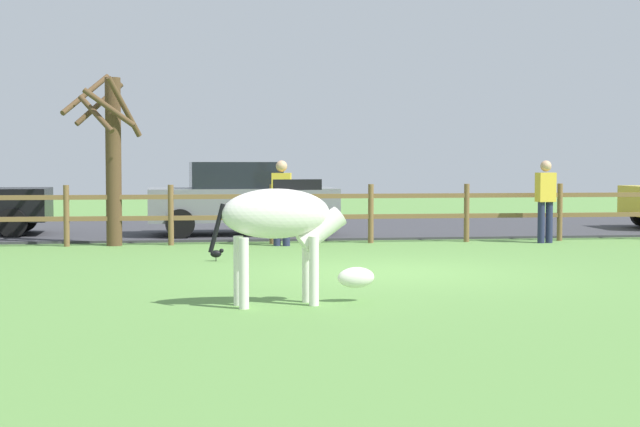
# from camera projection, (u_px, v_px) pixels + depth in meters

# --- Properties ---
(ground_plane) EXTENTS (60.00, 60.00, 0.00)m
(ground_plane) POSITION_uv_depth(u_px,v_px,m) (382.00, 272.00, 13.85)
(ground_plane) COLOR #5B8C42
(parking_asphalt) EXTENTS (28.00, 7.40, 0.05)m
(parking_asphalt) POSITION_uv_depth(u_px,v_px,m) (305.00, 227.00, 23.05)
(parking_asphalt) COLOR #38383D
(parking_asphalt) RESTS_ON ground_plane
(paddock_fence) EXTENTS (21.73, 0.11, 1.17)m
(paddock_fence) POSITION_uv_depth(u_px,v_px,m) (322.00, 210.00, 18.73)
(paddock_fence) COLOR brown
(paddock_fence) RESTS_ON ground_plane
(bare_tree) EXTENTS (1.54, 1.63, 3.37)m
(bare_tree) POSITION_uv_depth(u_px,v_px,m) (111.00, 151.00, 18.18)
(bare_tree) COLOR #513A23
(bare_tree) RESTS_ON ground_plane
(zebra) EXTENTS (1.93, 0.67, 1.41)m
(zebra) POSITION_uv_depth(u_px,v_px,m) (283.00, 223.00, 10.62)
(zebra) COLOR white
(zebra) RESTS_ON ground_plane
(crow_on_grass) EXTENTS (0.21, 0.10, 0.20)m
(crow_on_grass) POSITION_uv_depth(u_px,v_px,m) (217.00, 253.00, 15.40)
(crow_on_grass) COLOR black
(crow_on_grass) RESTS_ON ground_plane
(parked_car_grey) EXTENTS (4.06, 2.00, 1.56)m
(parked_car_grey) POSITION_uv_depth(u_px,v_px,m) (240.00, 198.00, 20.43)
(parked_car_grey) COLOR slate
(parked_car_grey) RESTS_ON parking_asphalt
(visitor_left_of_tree) EXTENTS (0.39, 0.28, 1.64)m
(visitor_left_of_tree) POSITION_uv_depth(u_px,v_px,m) (545.00, 197.00, 18.85)
(visitor_left_of_tree) COLOR #232847
(visitor_left_of_tree) RESTS_ON ground_plane
(visitor_right_of_tree) EXTENTS (0.40, 0.29, 1.64)m
(visitor_right_of_tree) POSITION_uv_depth(u_px,v_px,m) (282.00, 199.00, 18.18)
(visitor_right_of_tree) COLOR #232847
(visitor_right_of_tree) RESTS_ON ground_plane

